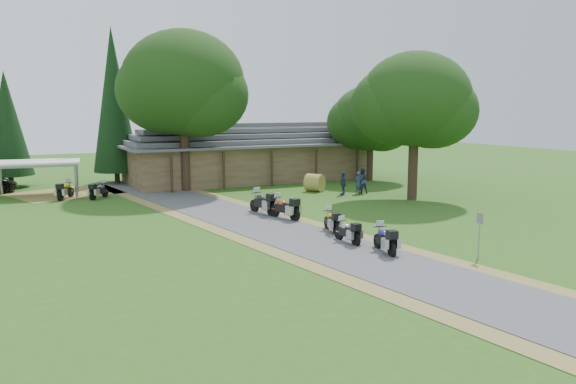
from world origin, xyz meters
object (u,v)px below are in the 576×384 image
carport (38,178)px  motorcycle_carport_b (99,190)px  motorcycle_row_c (331,220)px  hay_bale (315,183)px  lodge (249,151)px  motorcycle_carport_a (65,190)px  motorcycle_row_e (263,202)px  motorcycle_row_b (347,230)px  motorcycle_row_a (385,238)px  motorcycle_row_d (285,207)px

carport → motorcycle_carport_b: 4.85m
carport → motorcycle_carport_b: (3.60, -3.20, -0.61)m
motorcycle_row_c → carport: bearing=45.1°
carport → hay_bale: carport is taller
lodge → motorcycle_carport_a: size_ratio=11.47×
carport → motorcycle_carport_a: 2.88m
lodge → carport: size_ratio=3.80×
motorcycle_row_e → motorcycle_carport_a: bearing=30.0°
motorcycle_row_e → motorcycle_carport_b: (-7.63, 10.13, -0.12)m
motorcycle_row_b → hay_bale: hay_bale is taller
carport → motorcycle_row_a: bearing=-55.6°
lodge → motorcycle_row_c: bearing=-101.9°
motorcycle_row_a → motorcycle_carport_a: bearing=39.2°
motorcycle_carport_a → motorcycle_carport_b: bearing=-80.4°
motorcycle_carport_b → motorcycle_row_b: bearing=-113.4°
motorcycle_row_a → motorcycle_row_e: (-1.04, 10.32, 0.10)m
motorcycle_row_b → hay_bale: (6.51, 14.56, 0.07)m
motorcycle_row_d → motorcycle_carport_a: 16.37m
motorcycle_carport_a → motorcycle_carport_b: (2.04, -0.85, -0.03)m
motorcycle_row_b → hay_bale: bearing=-26.0°
carport → lodge: bearing=12.6°
carport → motorcycle_row_d: (11.70, -15.20, -0.52)m
lodge → hay_bale: lodge is taller
motorcycle_carport_b → hay_bale: bearing=-61.6°
motorcycle_carport_a → lodge: bearing=-43.0°
carport → motorcycle_row_b: (11.79, -21.45, -0.64)m
motorcycle_row_e → motorcycle_carport_a: 14.63m
motorcycle_row_a → carport: bearing=40.0°
motorcycle_row_a → motorcycle_row_c: motorcycle_row_a is taller
motorcycle_carport_a → motorcycle_row_a: bearing=-121.1°
motorcycle_row_b → hay_bale: size_ratio=1.30×
motorcycle_row_e → motorcycle_row_b: bearing=172.6°
carport → motorcycle_row_e: 17.43m
motorcycle_carport_b → motorcycle_row_d: bearing=-103.5°
motorcycle_row_d → motorcycle_row_b: bearing=163.4°
motorcycle_row_a → motorcycle_carport_a: size_ratio=0.99×
motorcycle_row_c → motorcycle_carport_b: 18.17m
lodge → motorcycle_carport_a: bearing=-165.2°
motorcycle_row_d → motorcycle_carport_a: size_ratio=1.10×
motorcycle_row_b → motorcycle_carport_b: (-8.19, 18.26, 0.03)m
motorcycle_row_e → motorcycle_row_a: bearing=174.4°
motorcycle_carport_b → hay_bale: (14.71, -3.70, 0.04)m
motorcycle_row_a → motorcycle_row_b: motorcycle_row_a is taller
motorcycle_row_a → motorcycle_row_d: bearing=16.4°
lodge → carport: lodge is taller
motorcycle_row_e → lodge: bearing=-31.5°
motorcycle_carport_b → motorcycle_carport_a: bearing=109.9°
motorcycle_row_c → motorcycle_row_e: size_ratio=0.82×
motorcycle_row_a → motorcycle_row_d: 8.45m
motorcycle_row_b → motorcycle_row_c: bearing=-15.7°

